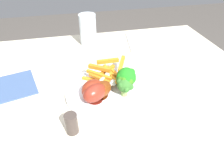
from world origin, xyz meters
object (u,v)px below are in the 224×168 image
at_px(dinner_plate, 112,91).
at_px(carrot_fries_pile, 109,72).
at_px(chicken_drumstick_far, 101,89).
at_px(chicken_drumstick_extra, 93,88).
at_px(pepper_shaker, 71,124).
at_px(broccoli_floret_middle, 126,78).
at_px(chicken_drumstick_near, 96,92).
at_px(dining_table, 108,109).
at_px(broccoli_floret_front, 126,80).
at_px(water_glass, 88,30).
at_px(broccoli_floret_back, 125,85).
at_px(fork, 130,42).

height_order(dinner_plate, carrot_fries_pile, carrot_fries_pile).
relative_size(carrot_fries_pile, chicken_drumstick_far, 1.18).
distance_m(dinner_plate, chicken_drumstick_extra, 0.06).
relative_size(chicken_drumstick_extra, pepper_shaker, 2.15).
height_order(broccoli_floret_middle, chicken_drumstick_near, broccoli_floret_middle).
bearing_deg(broccoli_floret_middle, chicken_drumstick_extra, -1.47).
bearing_deg(chicken_drumstick_near, dining_table, -121.79).
relative_size(broccoli_floret_front, broccoli_floret_middle, 0.91).
bearing_deg(dinner_plate, dining_table, -85.70).
bearing_deg(broccoli_floret_middle, dinner_plate, -21.06).
distance_m(chicken_drumstick_far, chicken_drumstick_extra, 0.02).
distance_m(dining_table, chicken_drumstick_near, 0.17).
distance_m(broccoli_floret_middle, chicken_drumstick_far, 0.08).
height_order(dining_table, broccoli_floret_front, broccoli_floret_front).
height_order(carrot_fries_pile, chicken_drumstick_far, carrot_fries_pile).
bearing_deg(broccoli_floret_middle, dining_table, -56.07).
height_order(dinner_plate, water_glass, water_glass).
bearing_deg(broccoli_floret_front, broccoli_floret_middle, -118.32).
height_order(dining_table, chicken_drumstick_near, chicken_drumstick_near).
height_order(broccoli_floret_middle, pepper_shaker, broccoli_floret_middle).
bearing_deg(water_glass, dinner_plate, 94.00).
bearing_deg(broccoli_floret_back, broccoli_floret_middle, -113.04).
relative_size(carrot_fries_pile, pepper_shaker, 2.77).
height_order(dining_table, pepper_shaker, pepper_shaker).
height_order(dinner_plate, fork, dinner_plate).
xyz_separation_m(dinner_plate, pepper_shaker, (0.12, 0.12, 0.02)).
relative_size(chicken_drumstick_near, fork, 0.59).
relative_size(broccoli_floret_front, chicken_drumstick_extra, 0.58).
bearing_deg(broccoli_floret_back, water_glass, -81.90).
height_order(chicken_drumstick_near, water_glass, water_glass).
distance_m(dining_table, fork, 0.33).
height_order(fork, pepper_shaker, pepper_shaker).
distance_m(broccoli_floret_front, chicken_drumstick_far, 0.07).
height_order(chicken_drumstick_far, pepper_shaker, pepper_shaker).
bearing_deg(chicken_drumstick_far, dinner_plate, -156.07).
bearing_deg(broccoli_floret_front, chicken_drumstick_near, 9.83).
bearing_deg(chicken_drumstick_near, water_glass, -94.26).
bearing_deg(dining_table, dinner_plate, 94.30).
bearing_deg(fork, chicken_drumstick_far, -20.35).
bearing_deg(chicken_drumstick_far, fork, -118.80).
height_order(chicken_drumstick_far, chicken_drumstick_extra, chicken_drumstick_extra).
bearing_deg(water_glass, chicken_drumstick_far, 88.30).
height_order(dining_table, fork, fork).
bearing_deg(dining_table, pepper_shaker, 54.47).
height_order(broccoli_floret_front, water_glass, water_glass).
relative_size(broccoli_floret_front, chicken_drumstick_near, 0.60).
relative_size(carrot_fries_pile, chicken_drumstick_extra, 1.29).
bearing_deg(broccoli_floret_middle, chicken_drumstick_near, 11.30).
height_order(chicken_drumstick_extra, fork, chicken_drumstick_extra).
relative_size(dining_table, broccoli_floret_front, 14.67).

